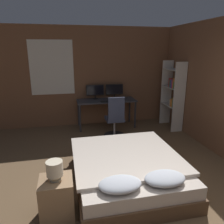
% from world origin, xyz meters
% --- Properties ---
extents(wall_back, '(12.00, 0.08, 2.70)m').
position_xyz_m(wall_back, '(-0.02, 4.38, 1.35)').
color(wall_back, brown).
rests_on(wall_back, ground_plane).
extents(bed, '(1.68, 1.94, 0.54)m').
position_xyz_m(bed, '(-0.20, 1.29, 0.23)').
color(bed, brown).
rests_on(bed, ground_plane).
extents(nightstand, '(0.42, 0.40, 0.54)m').
position_xyz_m(nightstand, '(-1.28, 0.76, 0.27)').
color(nightstand, '#997551').
rests_on(nightstand, ground_plane).
extents(bedside_lamp, '(0.20, 0.20, 0.25)m').
position_xyz_m(bedside_lamp, '(-1.28, 0.76, 0.69)').
color(bedside_lamp, gray).
rests_on(bedside_lamp, nightstand).
extents(desk, '(1.60, 0.63, 0.77)m').
position_xyz_m(desk, '(-0.00, 4.00, 0.67)').
color(desk, '#38383D').
rests_on(desk, ground_plane).
extents(monitor_left, '(0.49, 0.16, 0.39)m').
position_xyz_m(monitor_left, '(-0.28, 4.21, 0.99)').
color(monitor_left, black).
rests_on(monitor_left, desk).
extents(monitor_right, '(0.49, 0.16, 0.39)m').
position_xyz_m(monitor_right, '(0.27, 4.21, 0.99)').
color(monitor_right, black).
rests_on(monitor_right, desk).
extents(keyboard, '(0.40, 0.13, 0.02)m').
position_xyz_m(keyboard, '(-0.00, 3.79, 0.77)').
color(keyboard, black).
rests_on(keyboard, desk).
extents(computer_mouse, '(0.07, 0.05, 0.04)m').
position_xyz_m(computer_mouse, '(0.29, 3.79, 0.78)').
color(computer_mouse, black).
rests_on(computer_mouse, desk).
extents(office_chair, '(0.52, 0.52, 1.03)m').
position_xyz_m(office_chair, '(0.05, 3.20, 0.40)').
color(office_chair, black).
rests_on(office_chair, ground_plane).
extents(bookshelf, '(0.32, 0.74, 1.81)m').
position_xyz_m(bookshelf, '(1.73, 3.50, 1.00)').
color(bookshelf, beige).
rests_on(bookshelf, ground_plane).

